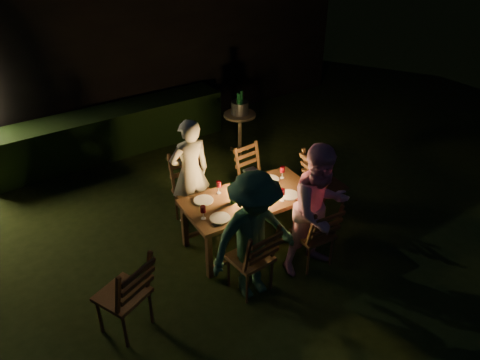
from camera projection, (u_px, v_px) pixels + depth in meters
garden_envelope at (82, 33)px, 9.62m from camera, size 40.00×40.00×3.20m
dining_table at (250, 201)px, 5.98m from camera, size 1.76×0.97×0.71m
chair_near_left at (251, 269)px, 5.40m from camera, size 0.47×0.50×1.00m
chair_near_right at (313, 244)px, 5.79m from camera, size 0.47×0.50×0.98m
chair_far_left at (193, 202)px, 6.52m from camera, size 0.53×0.56×1.07m
chair_far_right at (254, 186)px, 6.97m from camera, size 0.44×0.47×0.93m
chair_end at (323, 195)px, 6.67m from camera, size 0.56×0.53×1.08m
chair_spare at (126, 306)px, 4.88m from camera, size 0.63×0.65×1.05m
person_house_side at (190, 173)px, 6.32m from camera, size 0.60×0.42×1.56m
person_opp_right at (319, 210)px, 5.47m from camera, size 0.86×0.70×1.68m
person_opp_left at (254, 237)px, 5.10m from camera, size 1.08×0.67×1.60m
lantern at (251, 184)px, 5.92m from camera, size 0.16×0.16×0.35m
plate_far_left at (203, 200)px, 5.87m from camera, size 0.25×0.25×0.01m
plate_near_left at (220, 218)px, 5.54m from camera, size 0.25×0.25×0.01m
plate_far_right at (270, 179)px, 6.30m from camera, size 0.25×0.25×0.01m
plate_near_right at (289, 195)px, 5.97m from camera, size 0.25×0.25×0.01m
wineglass_a at (219, 187)px, 5.98m from camera, size 0.06×0.06×0.18m
wineglass_b at (203, 212)px, 5.50m from camera, size 0.06×0.06×0.18m
wineglass_c at (282, 195)px, 5.82m from camera, size 0.06×0.06×0.18m
wineglass_d at (282, 172)px, 6.30m from camera, size 0.06×0.06×0.18m
wineglass_e at (256, 205)px, 5.64m from camera, size 0.06×0.06×0.18m
bottle_table at (233, 193)px, 5.77m from camera, size 0.07×0.07×0.28m
napkin_left at (253, 213)px, 5.64m from camera, size 0.18×0.14×0.01m
napkin_right at (299, 196)px, 5.96m from camera, size 0.18×0.14×0.01m
phone at (218, 224)px, 5.46m from camera, size 0.14×0.07×0.01m
side_table at (240, 118)px, 8.15m from camera, size 0.56×0.56×0.76m
ice_bucket at (240, 108)px, 8.04m from camera, size 0.30×0.30×0.22m
bottle_bucket_a at (239, 106)px, 7.97m from camera, size 0.07×0.07×0.32m
bottle_bucket_b at (241, 104)px, 8.07m from camera, size 0.07×0.07×0.32m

